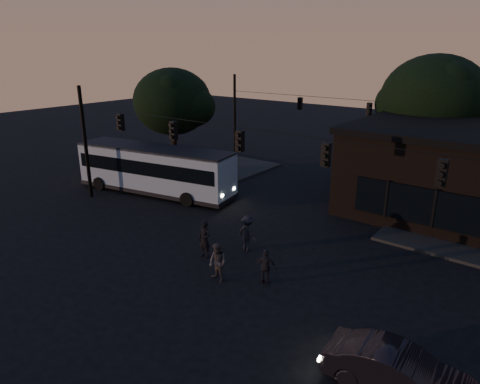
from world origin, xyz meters
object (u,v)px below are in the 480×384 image
Objects in this scene: pedestrian_b at (217,263)px; bus at (155,168)px; car at (399,372)px; pedestrian_c at (266,267)px; pedestrian_d at (248,233)px; pedestrian_a at (205,239)px.

bus is at bearing 160.55° from pedestrian_b.
car is 7.15m from pedestrian_c.
pedestrian_d is at bearing 114.49° from pedestrian_b.
pedestrian_d reaches higher than pedestrian_c.
pedestrian_a is at bearing -39.83° from bus.
car is at bearing 138.52° from pedestrian_c.
bus is 6.32× the size of pedestrian_a.
pedestrian_a reaches higher than car.
pedestrian_d is (-9.20, 4.90, 0.22)m from car.
pedestrian_c is at bearing -3.07° from pedestrian_a.
pedestrian_a is at bearing -22.59° from pedestrian_c.
pedestrian_a reaches higher than pedestrian_d.
car is 10.42m from pedestrian_d.
bus is 11.07m from pedestrian_d.
car is (19.73, -8.19, -1.14)m from bus.
bus reaches higher than pedestrian_d.
pedestrian_c is 0.86× the size of pedestrian_d.
bus is 6.78× the size of pedestrian_b.
pedestrian_a reaches higher than pedestrian_c.
pedestrian_a is (9.36, -5.20, -0.90)m from bus.
car is 10.80m from pedestrian_a.
pedestrian_a is 1.07× the size of pedestrian_b.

